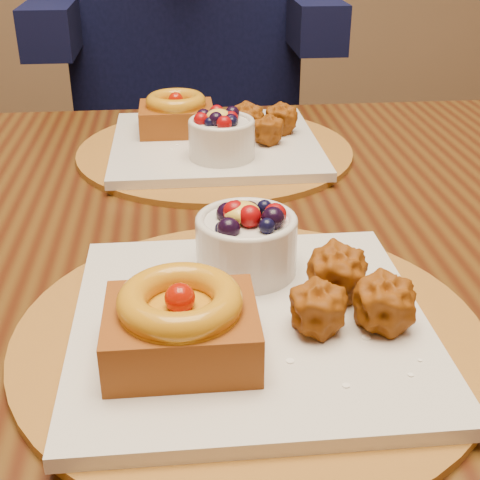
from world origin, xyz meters
The scene contains 4 objects.
dining_table centered at (0.00, -0.07, 0.68)m, with size 1.60×0.90×0.76m.
place_setting_near centered at (0.00, -0.28, 0.78)m, with size 0.38×0.38×0.09m.
place_setting_far centered at (0.00, 0.15, 0.78)m, with size 0.38×0.38×0.08m.
chair_far centered at (-0.03, 0.90, 0.52)m, with size 0.49×0.49×0.93m.
Camera 1 is at (-0.05, -0.73, 1.07)m, focal length 50.00 mm.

